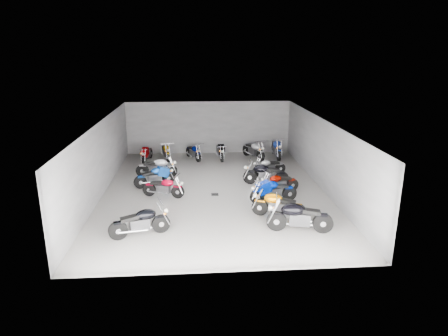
{
  "coord_description": "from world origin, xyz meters",
  "views": [
    {
      "loc": [
        -0.81,
        -17.27,
        6.28
      ],
      "look_at": [
        0.47,
        0.27,
        1.0
      ],
      "focal_mm": 32.0,
      "sensor_mm": 36.0,
      "label": 1
    }
  ],
  "objects_px": {
    "motorcycle_left_d": "(164,187)",
    "motorcycle_back_a": "(147,154)",
    "motorcycle_right_b": "(278,205)",
    "motorcycle_back_b": "(166,151)",
    "motorcycle_right_e": "(265,174)",
    "motorcycle_left_f": "(157,167)",
    "motorcycle_back_c": "(194,152)",
    "drain_grate": "(215,194)",
    "motorcycle_back_d": "(220,151)",
    "motorcycle_right_f": "(269,167)",
    "motorcycle_left_a": "(140,222)",
    "motorcycle_left_e": "(155,177)",
    "motorcycle_right_a": "(299,217)",
    "motorcycle_back_f": "(277,148)",
    "motorcycle_right_c": "(273,191)",
    "motorcycle_right_d": "(279,183)",
    "motorcycle_back_e": "(254,150)"
  },
  "relations": [
    {
      "from": "motorcycle_left_d",
      "to": "motorcycle_back_a",
      "type": "relative_size",
      "value": 0.98
    },
    {
      "from": "motorcycle_right_b",
      "to": "motorcycle_back_b",
      "type": "xyz_separation_m",
      "value": [
        -4.88,
        8.85,
        -0.03
      ]
    },
    {
      "from": "motorcycle_right_e",
      "to": "motorcycle_back_b",
      "type": "distance_m",
      "value": 7.07
    },
    {
      "from": "motorcycle_left_f",
      "to": "motorcycle_back_a",
      "type": "height_order",
      "value": "motorcycle_left_f"
    },
    {
      "from": "motorcycle_back_a",
      "to": "motorcycle_back_c",
      "type": "distance_m",
      "value": 2.7
    },
    {
      "from": "drain_grate",
      "to": "motorcycle_back_d",
      "type": "bearing_deg",
      "value": 84.1
    },
    {
      "from": "motorcycle_back_d",
      "to": "motorcycle_right_f",
      "type": "bearing_deg",
      "value": 120.09
    },
    {
      "from": "motorcycle_left_a",
      "to": "motorcycle_back_a",
      "type": "distance_m",
      "value": 9.72
    },
    {
      "from": "drain_grate",
      "to": "motorcycle_left_e",
      "type": "bearing_deg",
      "value": 153.98
    },
    {
      "from": "motorcycle_right_e",
      "to": "motorcycle_right_f",
      "type": "bearing_deg",
      "value": -3.79
    },
    {
      "from": "motorcycle_right_a",
      "to": "motorcycle_back_f",
      "type": "relative_size",
      "value": 0.99
    },
    {
      "from": "motorcycle_left_d",
      "to": "motorcycle_left_f",
      "type": "xyz_separation_m",
      "value": [
        -0.55,
        2.91,
        0.05
      ]
    },
    {
      "from": "motorcycle_left_d",
      "to": "motorcycle_back_b",
      "type": "height_order",
      "value": "motorcycle_back_b"
    },
    {
      "from": "motorcycle_back_a",
      "to": "drain_grate",
      "type": "bearing_deg",
      "value": 130.97
    },
    {
      "from": "motorcycle_back_d",
      "to": "motorcycle_back_f",
      "type": "bearing_deg",
      "value": 177.25
    },
    {
      "from": "motorcycle_back_a",
      "to": "motorcycle_back_c",
      "type": "xyz_separation_m",
      "value": [
        2.69,
        0.2,
        0.01
      ]
    },
    {
      "from": "motorcycle_back_b",
      "to": "motorcycle_right_f",
      "type": "bearing_deg",
      "value": 134.19
    },
    {
      "from": "motorcycle_right_b",
      "to": "motorcycle_back_f",
      "type": "bearing_deg",
      "value": 12.9
    },
    {
      "from": "motorcycle_left_d",
      "to": "motorcycle_back_f",
      "type": "xyz_separation_m",
      "value": [
        6.24,
        6.24,
        0.11
      ]
    },
    {
      "from": "motorcycle_right_a",
      "to": "motorcycle_back_f",
      "type": "bearing_deg",
      "value": 3.57
    },
    {
      "from": "motorcycle_back_d",
      "to": "motorcycle_right_c",
      "type": "bearing_deg",
      "value": 99.34
    },
    {
      "from": "motorcycle_right_e",
      "to": "motorcycle_back_f",
      "type": "distance_m",
      "value": 5.11
    },
    {
      "from": "motorcycle_back_a",
      "to": "motorcycle_back_d",
      "type": "relative_size",
      "value": 0.94
    },
    {
      "from": "motorcycle_back_f",
      "to": "motorcycle_right_b",
      "type": "bearing_deg",
      "value": 79.92
    },
    {
      "from": "drain_grate",
      "to": "motorcycle_left_e",
      "type": "relative_size",
      "value": 0.17
    },
    {
      "from": "drain_grate",
      "to": "motorcycle_left_e",
      "type": "height_order",
      "value": "motorcycle_left_e"
    },
    {
      "from": "motorcycle_left_f",
      "to": "motorcycle_right_d",
      "type": "bearing_deg",
      "value": 71.24
    },
    {
      "from": "motorcycle_left_d",
      "to": "motorcycle_left_e",
      "type": "distance_m",
      "value": 1.6
    },
    {
      "from": "motorcycle_left_e",
      "to": "motorcycle_back_b",
      "type": "relative_size",
      "value": 0.94
    },
    {
      "from": "motorcycle_back_b",
      "to": "motorcycle_back_f",
      "type": "height_order",
      "value": "motorcycle_back_f"
    },
    {
      "from": "motorcycle_left_d",
      "to": "motorcycle_back_c",
      "type": "xyz_separation_m",
      "value": [
        1.3,
        6.13,
        0.01
      ]
    },
    {
      "from": "motorcycle_back_a",
      "to": "motorcycle_back_d",
      "type": "height_order",
      "value": "motorcycle_back_d"
    },
    {
      "from": "motorcycle_right_b",
      "to": "motorcycle_back_d",
      "type": "height_order",
      "value": "motorcycle_right_b"
    },
    {
      "from": "motorcycle_right_b",
      "to": "motorcycle_back_b",
      "type": "distance_m",
      "value": 10.11
    },
    {
      "from": "motorcycle_right_e",
      "to": "motorcycle_back_b",
      "type": "xyz_separation_m",
      "value": [
        -5.06,
        4.93,
        -0.04
      ]
    },
    {
      "from": "motorcycle_back_e",
      "to": "motorcycle_back_f",
      "type": "relative_size",
      "value": 0.86
    },
    {
      "from": "motorcycle_right_e",
      "to": "motorcycle_back_a",
      "type": "xyz_separation_m",
      "value": [
        -6.11,
        4.57,
        -0.07
      ]
    },
    {
      "from": "motorcycle_right_b",
      "to": "motorcycle_right_f",
      "type": "bearing_deg",
      "value": 17.35
    },
    {
      "from": "motorcycle_back_f",
      "to": "motorcycle_right_e",
      "type": "bearing_deg",
      "value": 73.55
    },
    {
      "from": "motorcycle_right_a",
      "to": "motorcycle_right_d",
      "type": "relative_size",
      "value": 1.25
    },
    {
      "from": "motorcycle_right_b",
      "to": "motorcycle_right_c",
      "type": "distance_m",
      "value": 1.6
    },
    {
      "from": "motorcycle_right_c",
      "to": "motorcycle_back_b",
      "type": "relative_size",
      "value": 1.05
    },
    {
      "from": "motorcycle_left_f",
      "to": "motorcycle_back_f",
      "type": "height_order",
      "value": "motorcycle_back_f"
    },
    {
      "from": "drain_grate",
      "to": "motorcycle_back_c",
      "type": "relative_size",
      "value": 0.18
    },
    {
      "from": "motorcycle_back_f",
      "to": "motorcycle_right_c",
      "type": "bearing_deg",
      "value": 78.38
    },
    {
      "from": "drain_grate",
      "to": "motorcycle_back_e",
      "type": "bearing_deg",
      "value": 66.29
    },
    {
      "from": "motorcycle_left_e",
      "to": "drain_grate",
      "type": "bearing_deg",
      "value": 41.44
    },
    {
      "from": "drain_grate",
      "to": "motorcycle_right_c",
      "type": "distance_m",
      "value": 2.7
    },
    {
      "from": "motorcycle_right_b",
      "to": "motorcycle_back_a",
      "type": "height_order",
      "value": "motorcycle_right_b"
    },
    {
      "from": "motorcycle_left_d",
      "to": "motorcycle_right_f",
      "type": "bearing_deg",
      "value": 134.82
    }
  ]
}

